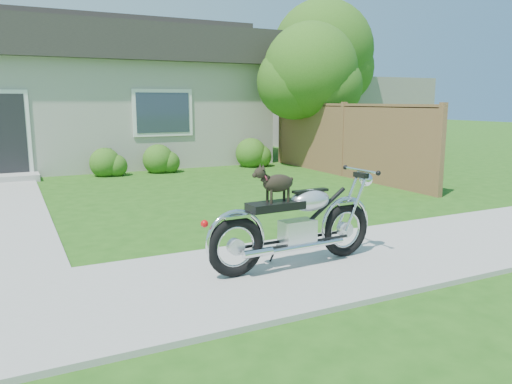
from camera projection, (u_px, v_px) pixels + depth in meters
ground at (176, 290)px, 5.16m from camera, size 80.00×80.00×0.00m
sidewalk at (176, 288)px, 5.16m from camera, size 24.00×2.20×0.04m
walkway at (10, 209)px, 8.90m from camera, size 1.20×8.00×0.03m
house at (55, 93)px, 15.33m from camera, size 12.60×7.03×4.50m
fence at (343, 140)px, 12.82m from camera, size 0.12×6.62×1.90m
tree_near at (315, 75)px, 14.14m from camera, size 2.73×2.69×4.12m
tree_far at (327, 56)px, 17.36m from camera, size 3.52×3.52×5.39m
shrub_row at (59, 163)px, 12.43m from camera, size 10.94×1.06×1.06m
potted_plant_right at (106, 162)px, 12.98m from camera, size 0.46×0.46×0.74m
motorcycle_with_dog at (297, 222)px, 5.73m from camera, size 2.22×0.60×1.18m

